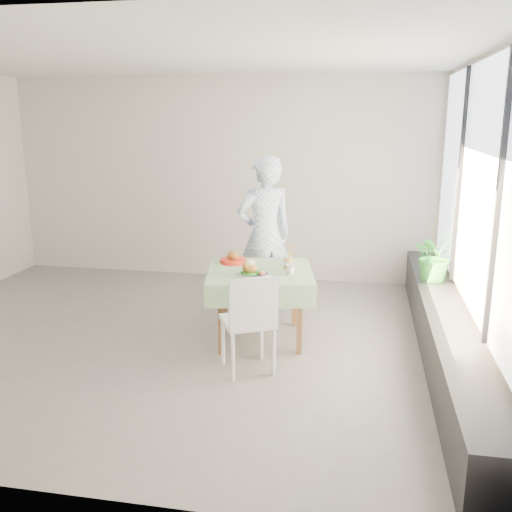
% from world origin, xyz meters
% --- Properties ---
extents(floor, '(6.00, 6.00, 0.00)m').
position_xyz_m(floor, '(0.00, 0.00, 0.00)').
color(floor, '#64625F').
rests_on(floor, ground).
extents(ceiling, '(6.00, 6.00, 0.00)m').
position_xyz_m(ceiling, '(0.00, 0.00, 2.80)').
color(ceiling, white).
rests_on(ceiling, ground).
extents(wall_back, '(6.00, 0.02, 2.80)m').
position_xyz_m(wall_back, '(0.00, 2.50, 1.40)').
color(wall_back, beige).
rests_on(wall_back, ground).
extents(wall_front, '(6.00, 0.02, 2.80)m').
position_xyz_m(wall_front, '(0.00, -2.50, 1.40)').
color(wall_front, beige).
rests_on(wall_front, ground).
extents(wall_right, '(0.02, 5.00, 2.80)m').
position_xyz_m(wall_right, '(3.00, 0.00, 1.40)').
color(wall_right, beige).
rests_on(wall_right, ground).
extents(window_pane, '(0.01, 4.80, 2.18)m').
position_xyz_m(window_pane, '(2.97, 0.00, 1.65)').
color(window_pane, '#D1E0F9').
rests_on(window_pane, ground).
extents(window_ledge, '(0.40, 4.80, 0.50)m').
position_xyz_m(window_ledge, '(2.80, 0.00, 0.25)').
color(window_ledge, black).
rests_on(window_ledge, ground).
extents(cafe_table, '(1.21, 1.21, 0.74)m').
position_xyz_m(cafe_table, '(0.99, 0.20, 0.46)').
color(cafe_table, brown).
rests_on(cafe_table, ground).
extents(chair_far, '(0.46, 0.46, 0.85)m').
position_xyz_m(chair_far, '(0.86, 1.01, 0.26)').
color(chair_far, white).
rests_on(chair_far, ground).
extents(chair_near, '(0.59, 0.59, 0.92)m').
position_xyz_m(chair_near, '(1.02, -0.56, 0.28)').
color(chair_near, white).
rests_on(chair_near, ground).
extents(diner, '(0.80, 0.72, 1.84)m').
position_xyz_m(diner, '(0.88, 1.06, 0.92)').
color(diner, '#8AAFDC').
rests_on(diner, ground).
extents(main_dish, '(0.31, 0.31, 0.16)m').
position_xyz_m(main_dish, '(0.94, -0.01, 0.79)').
color(main_dish, white).
rests_on(main_dish, cafe_table).
extents(juice_cup_orange, '(0.10, 0.10, 0.28)m').
position_xyz_m(juice_cup_orange, '(1.26, 0.31, 0.81)').
color(juice_cup_orange, white).
rests_on(juice_cup_orange, cafe_table).
extents(juice_cup_lemonade, '(0.09, 0.09, 0.25)m').
position_xyz_m(juice_cup_lemonade, '(1.31, 0.09, 0.80)').
color(juice_cup_lemonade, white).
rests_on(juice_cup_lemonade, cafe_table).
extents(second_dish, '(0.28, 0.28, 0.13)m').
position_xyz_m(second_dish, '(0.66, 0.43, 0.78)').
color(second_dish, red).
rests_on(second_dish, cafe_table).
extents(potted_plant, '(0.67, 0.65, 0.57)m').
position_xyz_m(potted_plant, '(2.79, 1.00, 0.79)').
color(potted_plant, '#28792B').
rests_on(potted_plant, window_ledge).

